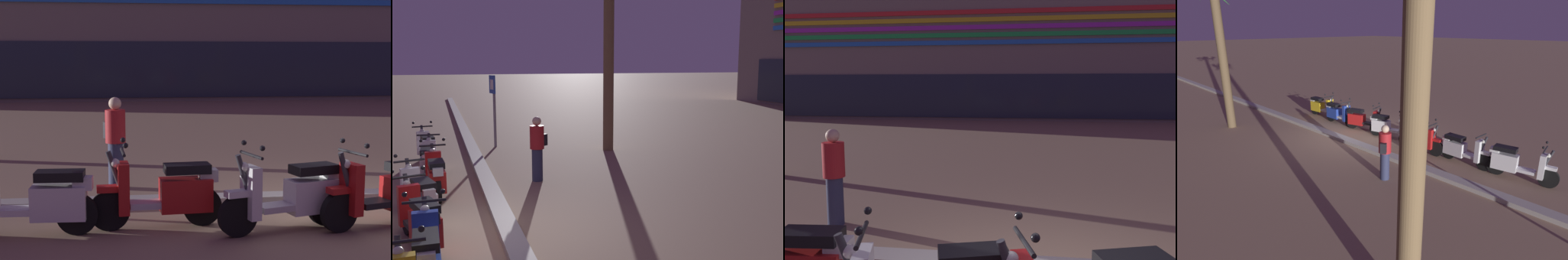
# 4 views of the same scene
# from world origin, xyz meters

# --- Properties ---
(mall_facade_backdrop) EXTENTS (50.17, 13.36, 11.04)m
(mall_facade_backdrop) POSITION_xyz_m (2.35, 27.56, 5.51)
(mall_facade_backdrop) COLOR gray
(mall_facade_backdrop) RESTS_ON ground
(pedestrian_by_palm_tree) EXTENTS (0.39, 0.45, 1.56)m
(pedestrian_by_palm_tree) POSITION_xyz_m (-3.40, 1.78, 0.82)
(pedestrian_by_palm_tree) COLOR #2D3351
(pedestrian_by_palm_tree) RESTS_ON ground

